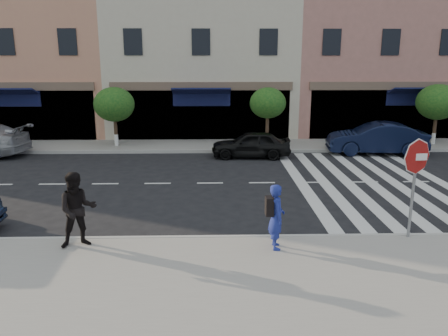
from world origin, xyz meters
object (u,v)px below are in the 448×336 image
(stop_sign, at_px, (416,167))
(walker, at_px, (78,210))
(photographer, at_px, (276,217))
(car_far_mid, at_px, (251,144))
(car_far_right, at_px, (376,138))

(stop_sign, height_order, walker, stop_sign)
(stop_sign, relative_size, walker, 1.38)
(photographer, distance_m, car_far_mid, 10.70)
(walker, bearing_deg, car_far_mid, 44.75)
(car_far_mid, bearing_deg, car_far_right, 98.58)
(car_far_right, bearing_deg, car_far_mid, -78.37)
(photographer, height_order, car_far_mid, photographer)
(stop_sign, bearing_deg, car_far_right, 69.77)
(photographer, bearing_deg, car_far_mid, -2.84)
(photographer, distance_m, walker, 4.82)
(stop_sign, distance_m, car_far_mid, 10.73)
(stop_sign, xyz_separation_m, car_far_right, (3.05, 10.75, -1.25))
(walker, xyz_separation_m, car_far_mid, (5.11, 10.47, -0.45))
(stop_sign, bearing_deg, car_far_mid, 103.32)
(stop_sign, xyz_separation_m, car_far_mid, (-3.24, 10.13, -1.39))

